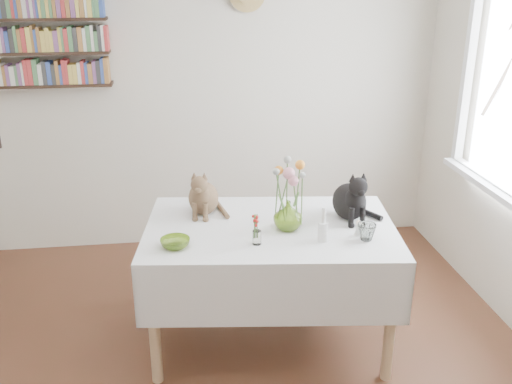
{
  "coord_description": "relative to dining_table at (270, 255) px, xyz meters",
  "views": [
    {
      "loc": [
        -0.09,
        -2.33,
        2.19
      ],
      "look_at": [
        0.3,
        0.61,
        1.05
      ],
      "focal_mm": 40.0,
      "sensor_mm": 36.0,
      "label": 1
    }
  ],
  "objects": [
    {
      "name": "room",
      "position": [
        -0.4,
        -0.71,
        0.65
      ],
      "size": [
        4.08,
        4.58,
        2.58
      ],
      "color": "#582F1F",
      "rests_on": "ground"
    },
    {
      "name": "dining_table",
      "position": [
        0.0,
        0.0,
        0.0
      ],
      "size": [
        1.57,
        1.11,
        0.79
      ],
      "color": "white",
      "rests_on": "room"
    },
    {
      "name": "tabby_cat",
      "position": [
        -0.38,
        0.26,
        0.35
      ],
      "size": [
        0.26,
        0.3,
        0.31
      ],
      "primitive_type": null,
      "rotation": [
        0.0,
        0.0,
        -0.23
      ],
      "color": "brown",
      "rests_on": "dining_table"
    },
    {
      "name": "black_cat",
      "position": [
        0.49,
        0.06,
        0.36
      ],
      "size": [
        0.25,
        0.3,
        0.33
      ],
      "primitive_type": null,
      "rotation": [
        0.0,
        0.0,
        0.09
      ],
      "color": "black",
      "rests_on": "dining_table"
    },
    {
      "name": "flower_vase",
      "position": [
        0.09,
        -0.06,
        0.28
      ],
      "size": [
        0.18,
        0.18,
        0.18
      ],
      "primitive_type": "imported",
      "rotation": [
        0.0,
        0.0,
        0.07
      ],
      "color": "#AFD452",
      "rests_on": "dining_table"
    },
    {
      "name": "green_bowl",
      "position": [
        -0.56,
        -0.21,
        0.22
      ],
      "size": [
        0.22,
        0.22,
        0.05
      ],
      "primitive_type": "imported",
      "rotation": [
        0.0,
        0.0,
        -0.43
      ],
      "color": "#AFD452",
      "rests_on": "dining_table"
    },
    {
      "name": "drinking_glass",
      "position": [
        0.5,
        -0.26,
        0.24
      ],
      "size": [
        0.13,
        0.13,
        0.1
      ],
      "primitive_type": "imported",
      "rotation": [
        0.0,
        0.0,
        0.28
      ],
      "color": "white",
      "rests_on": "dining_table"
    },
    {
      "name": "candlestick",
      "position": [
        0.26,
        -0.24,
        0.26
      ],
      "size": [
        0.06,
        0.06,
        0.2
      ],
      "color": "white",
      "rests_on": "dining_table"
    },
    {
      "name": "berry_jar",
      "position": [
        -0.11,
        -0.23,
        0.28
      ],
      "size": [
        0.05,
        0.05,
        0.2
      ],
      "color": "white",
      "rests_on": "dining_table"
    },
    {
      "name": "porcelain_figurine",
      "position": [
        0.48,
        -0.19,
        0.23
      ],
      "size": [
        0.05,
        0.05,
        0.09
      ],
      "color": "white",
      "rests_on": "dining_table"
    },
    {
      "name": "flower_bouquet",
      "position": [
        0.09,
        -0.05,
        0.53
      ],
      "size": [
        0.17,
        0.13,
        0.39
      ],
      "color": "#4C7233",
      "rests_on": "flower_vase"
    },
    {
      "name": "bookshelf_unit",
      "position": [
        -1.5,
        1.45,
        1.25
      ],
      "size": [
        1.0,
        0.16,
        0.91
      ],
      "color": "black",
      "rests_on": "room"
    }
  ]
}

